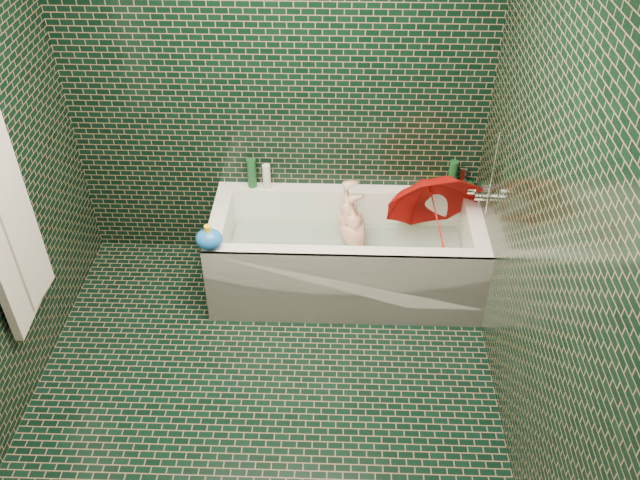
{
  "coord_description": "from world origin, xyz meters",
  "views": [
    {
      "loc": [
        0.4,
        -2.35,
        3.05
      ],
      "look_at": [
        0.29,
        0.82,
        0.53
      ],
      "focal_mm": 38.0,
      "sensor_mm": 36.0,
      "label": 1
    }
  ],
  "objects_px": {
    "bathtub": "(346,261)",
    "child": "(356,244)",
    "rubber_duck": "(435,184)",
    "umbrella": "(437,218)",
    "bath_toy": "(209,239)"
  },
  "relations": [
    {
      "from": "bathtub",
      "to": "rubber_duck",
      "type": "height_order",
      "value": "rubber_duck"
    },
    {
      "from": "bathtub",
      "to": "umbrella",
      "type": "relative_size",
      "value": 2.86
    },
    {
      "from": "child",
      "to": "umbrella",
      "type": "height_order",
      "value": "umbrella"
    },
    {
      "from": "umbrella",
      "to": "bath_toy",
      "type": "xyz_separation_m",
      "value": [
        -1.36,
        -0.35,
        0.07
      ]
    },
    {
      "from": "bathtub",
      "to": "child",
      "type": "height_order",
      "value": "bathtub"
    },
    {
      "from": "bath_toy",
      "to": "rubber_duck",
      "type": "bearing_deg",
      "value": 26.49
    },
    {
      "from": "umbrella",
      "to": "rubber_duck",
      "type": "bearing_deg",
      "value": 79.37
    },
    {
      "from": "bathtub",
      "to": "rubber_duck",
      "type": "relative_size",
      "value": 14.13
    },
    {
      "from": "bath_toy",
      "to": "umbrella",
      "type": "bearing_deg",
      "value": 15.35
    },
    {
      "from": "bathtub",
      "to": "child",
      "type": "bearing_deg",
      "value": 42.96
    },
    {
      "from": "bathtub",
      "to": "umbrella",
      "type": "height_order",
      "value": "umbrella"
    },
    {
      "from": "rubber_duck",
      "to": "child",
      "type": "bearing_deg",
      "value": -134.74
    },
    {
      "from": "child",
      "to": "bathtub",
      "type": "bearing_deg",
      "value": -55.81
    },
    {
      "from": "child",
      "to": "rubber_duck",
      "type": "relative_size",
      "value": 7.11
    },
    {
      "from": "child",
      "to": "bath_toy",
      "type": "xyz_separation_m",
      "value": [
        -0.86,
        -0.37,
        0.31
      ]
    }
  ]
}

